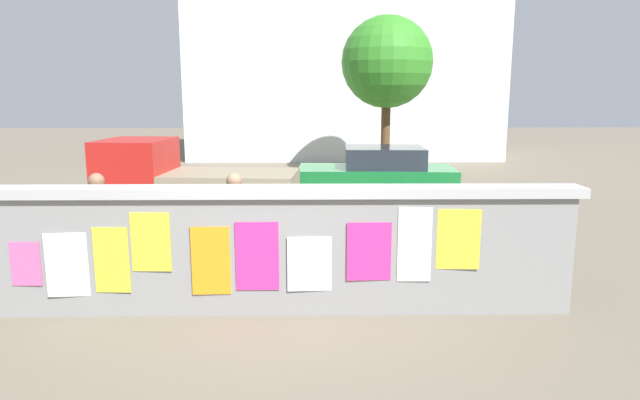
# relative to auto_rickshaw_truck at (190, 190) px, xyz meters

# --- Properties ---
(ground) EXTENTS (60.00, 60.00, 0.00)m
(ground) POSITION_rel_auto_rickshaw_truck_xyz_m (1.90, 4.25, -0.90)
(ground) COLOR #6B6051
(poster_wall) EXTENTS (7.38, 0.42, 1.59)m
(poster_wall) POSITION_rel_auto_rickshaw_truck_xyz_m (1.90, -3.75, -0.08)
(poster_wall) COLOR gray
(poster_wall) RESTS_ON ground
(auto_rickshaw_truck) EXTENTS (3.71, 1.79, 1.85)m
(auto_rickshaw_truck) POSITION_rel_auto_rickshaw_truck_xyz_m (0.00, 0.00, 0.00)
(auto_rickshaw_truck) COLOR black
(auto_rickshaw_truck) RESTS_ON ground
(car_parked) EXTENTS (3.87, 1.87, 1.40)m
(car_parked) POSITION_rel_auto_rickshaw_truck_xyz_m (3.93, 3.27, -0.17)
(car_parked) COLOR black
(car_parked) RESTS_ON ground
(motorcycle) EXTENTS (1.90, 0.56, 0.87)m
(motorcycle) POSITION_rel_auto_rickshaw_truck_xyz_m (3.30, -1.57, -0.44)
(motorcycle) COLOR black
(motorcycle) RESTS_ON ground
(bicycle_near) EXTENTS (1.65, 0.62, 0.95)m
(bicycle_near) POSITION_rel_auto_rickshaw_truck_xyz_m (4.84, -0.01, -0.54)
(bicycle_near) COLOR black
(bicycle_near) RESTS_ON ground
(person_walking) EXTENTS (0.46, 0.46, 1.62)m
(person_walking) POSITION_rel_auto_rickshaw_truck_xyz_m (-0.66, -2.77, 0.09)
(person_walking) COLOR purple
(person_walking) RESTS_ON ground
(person_bystander) EXTENTS (0.35, 0.35, 1.62)m
(person_bystander) POSITION_rel_auto_rickshaw_truck_xyz_m (1.23, -2.78, 0.09)
(person_bystander) COLOR #3F994C
(person_bystander) RESTS_ON ground
(tree_roadside) EXTENTS (2.91, 2.91, 5.12)m
(tree_roadside) POSITION_rel_auto_rickshaw_truck_xyz_m (4.69, 7.86, 2.74)
(tree_roadside) COLOR brown
(tree_roadside) RESTS_ON ground
(building_background) EXTENTS (12.97, 4.88, 8.99)m
(building_background) POSITION_rel_auto_rickshaw_truck_xyz_m (3.64, 13.93, 3.61)
(building_background) COLOR white
(building_background) RESTS_ON ground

